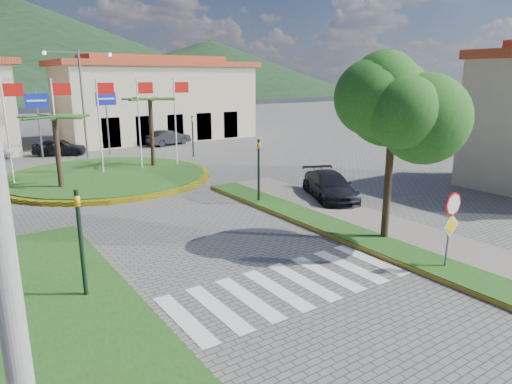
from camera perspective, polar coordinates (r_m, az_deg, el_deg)
ground at (r=11.55m, az=16.96°, el=-18.39°), size 160.00×160.00×0.00m
sidewalk_right at (r=17.03m, az=24.57°, el=-7.85°), size 4.00×28.00×0.15m
verge_right at (r=16.07m, az=22.31°, el=-8.88°), size 1.60×28.00×0.18m
median_left at (r=13.35m, az=-25.41°, el=-14.05°), size 5.00×14.00×0.18m
crosswalk at (r=14.00m, az=3.91°, el=-11.64°), size 8.00×3.00×0.01m
roundabout_island at (r=29.53m, az=-18.23°, el=1.93°), size 12.70×12.70×6.00m
stop_sign at (r=15.57m, az=23.21°, el=-3.04°), size 0.80×0.11×2.65m
deciduous_tree at (r=17.23m, az=16.84°, el=10.55°), size 3.60×3.60×6.80m
traffic_light_left at (r=13.29m, az=-21.11°, el=-5.02°), size 0.15×0.18×3.20m
traffic_light_right at (r=22.10m, az=0.33°, el=3.39°), size 0.15×0.18×3.20m
traffic_light_far at (r=35.81m, az=-7.92°, el=7.44°), size 0.18×0.15×3.20m
direction_sign_west at (r=37.36m, az=-25.61°, el=8.93°), size 1.60×0.14×5.20m
direction_sign_east at (r=38.46m, az=-18.18°, el=9.72°), size 1.60×0.14×5.20m
street_lamp_centre at (r=36.95m, az=-20.87°, el=10.85°), size 4.80×0.16×8.00m
building_right at (r=47.39m, az=-12.46°, el=11.27°), size 19.08×9.54×8.05m
hill_far_mid at (r=167.64m, az=-27.63°, el=15.75°), size 180.00×180.00×30.00m
hill_far_east at (r=160.95m, az=-5.66°, el=15.23°), size 120.00×120.00×18.00m
car_dark_a at (r=39.50m, az=-23.37°, el=5.19°), size 4.27×3.06×1.35m
car_dark_b at (r=42.70m, az=-10.86°, el=6.70°), size 4.35×2.29×1.36m
car_side_right at (r=23.47m, az=9.21°, el=0.71°), size 3.72×5.10×1.37m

